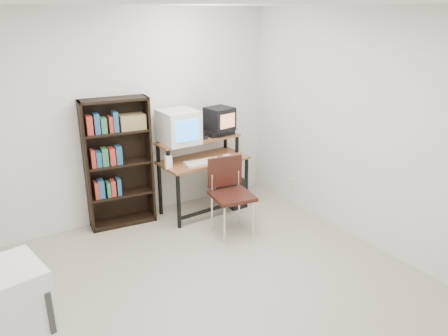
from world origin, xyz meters
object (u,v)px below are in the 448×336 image
crt_monitor (179,127)px  bookshelf (118,161)px  computer_desk (203,162)px  mini_fridge (11,321)px  pc_tower (231,190)px  crt_tv (220,119)px  school_chair (229,188)px

crt_monitor → bookshelf: bookshelf is taller
computer_desk → mini_fridge: 3.06m
pc_tower → mini_fridge: 3.40m
crt_monitor → crt_tv: (0.60, 0.00, 0.02)m
computer_desk → school_chair: bearing=-95.2°
school_chair → bookshelf: 1.40m
crt_monitor → mini_fridge: (-2.27, -1.74, -0.75)m
computer_desk → pc_tower: (0.42, -0.04, -0.47)m
pc_tower → school_chair: size_ratio=0.49×
computer_desk → pc_tower: computer_desk is taller
school_chair → mini_fridge: bearing=-150.7°
school_chair → crt_tv: bearing=73.9°
crt_monitor → bookshelf: (-0.76, 0.15, -0.35)m
crt_monitor → crt_tv: 0.61m
computer_desk → bookshelf: (-1.05, 0.23, 0.15)m
computer_desk → school_chair: (-0.02, -0.68, -0.11)m
crt_monitor → mini_fridge: size_ratio=0.54×
bookshelf → school_chair: bearing=-34.9°
crt_tv → mini_fridge: size_ratio=0.43×
computer_desk → pc_tower: 0.63m
computer_desk → mini_fridge: (-2.56, -1.66, -0.25)m
computer_desk → crt_monitor: (-0.29, 0.09, 0.50)m
computer_desk → pc_tower: bearing=-7.9°
pc_tower → mini_fridge: mini_fridge is taller
crt_monitor → crt_tv: size_ratio=1.26×
computer_desk → crt_tv: 0.62m
pc_tower → school_chair: (-0.44, -0.64, 0.36)m
crt_monitor → school_chair: 1.01m
computer_desk → crt_tv: (0.32, 0.09, 0.52)m
computer_desk → mini_fridge: computer_desk is taller
computer_desk → mini_fridge: size_ratio=1.36×
crt_tv → pc_tower: (0.10, -0.13, -0.99)m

